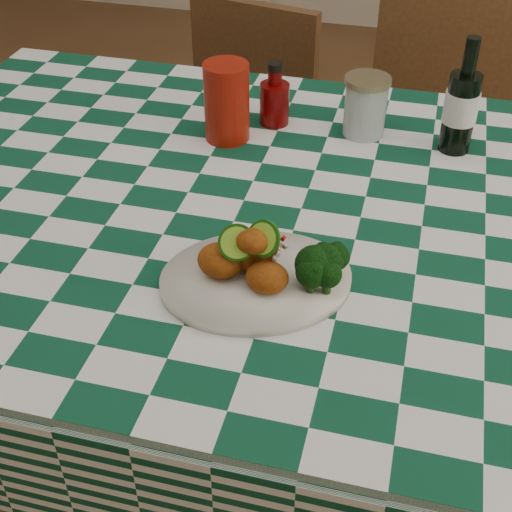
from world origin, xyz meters
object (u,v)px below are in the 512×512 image
(mason_jar, at_px, (365,106))
(red_tumbler, at_px, (227,102))
(dining_table, at_px, (294,366))
(wooden_chair_left, at_px, (227,166))
(plate, at_px, (256,280))
(ketchup_bottle, at_px, (275,94))
(fried_chicken_pile, at_px, (254,253))
(wooden_chair_right, at_px, (445,162))
(beer_bottle, at_px, (463,96))

(mason_jar, bearing_deg, red_tumbler, -161.98)
(dining_table, relative_size, wooden_chair_left, 1.99)
(plate, bearing_deg, red_tumbler, 111.61)
(ketchup_bottle, relative_size, mason_jar, 1.08)
(fried_chicken_pile, distance_m, wooden_chair_right, 1.06)
(red_tumbler, height_order, beer_bottle, beer_bottle)
(dining_table, height_order, beer_bottle, beer_bottle)
(dining_table, relative_size, mason_jar, 13.87)
(ketchup_bottle, height_order, beer_bottle, beer_bottle)
(wooden_chair_left, bearing_deg, dining_table, -51.25)
(mason_jar, bearing_deg, beer_bottle, -6.04)
(mason_jar, xyz_separation_m, wooden_chair_left, (-0.41, 0.39, -0.43))
(plate, height_order, beer_bottle, beer_bottle)
(plate, bearing_deg, fried_chicken_pile, -180.00)
(mason_jar, bearing_deg, plate, -100.23)
(dining_table, height_order, fried_chicken_pile, fried_chicken_pile)
(red_tumbler, distance_m, ketchup_bottle, 0.11)
(wooden_chair_right, bearing_deg, ketchup_bottle, -133.06)
(beer_bottle, xyz_separation_m, wooden_chair_right, (0.01, 0.47, -0.41))
(wooden_chair_left, bearing_deg, beer_bottle, -22.91)
(red_tumbler, distance_m, wooden_chair_right, 0.79)
(mason_jar, bearing_deg, wooden_chair_left, 136.09)
(ketchup_bottle, height_order, wooden_chair_right, wooden_chair_right)
(fried_chicken_pile, bearing_deg, mason_jar, 79.43)
(fried_chicken_pile, distance_m, mason_jar, 0.52)
(dining_table, height_order, wooden_chair_left, wooden_chair_left)
(plate, xyz_separation_m, fried_chicken_pile, (-0.00, -0.00, 0.05))
(red_tumbler, bearing_deg, mason_jar, 18.02)
(dining_table, height_order, ketchup_bottle, ketchup_bottle)
(fried_chicken_pile, bearing_deg, wooden_chair_left, 109.27)
(red_tumbler, bearing_deg, wooden_chair_left, 107.49)
(dining_table, distance_m, wooden_chair_right, 0.79)
(dining_table, height_order, wooden_chair_right, wooden_chair_right)
(red_tumbler, relative_size, wooden_chair_right, 0.16)
(plate, distance_m, red_tumbler, 0.46)
(plate, bearing_deg, ketchup_bottle, 100.29)
(dining_table, relative_size, fried_chicken_pile, 12.63)
(ketchup_bottle, distance_m, wooden_chair_left, 0.63)
(red_tumbler, bearing_deg, ketchup_bottle, 48.23)
(dining_table, distance_m, beer_bottle, 0.62)
(dining_table, bearing_deg, fried_chicken_pile, -97.56)
(wooden_chair_left, bearing_deg, plate, -58.37)
(ketchup_bottle, bearing_deg, beer_bottle, -3.00)
(beer_bottle, height_order, wooden_chair_right, beer_bottle)
(red_tumbler, xyz_separation_m, wooden_chair_left, (-0.15, 0.48, -0.45))
(ketchup_bottle, distance_m, mason_jar, 0.18)
(mason_jar, bearing_deg, dining_table, -102.73)
(beer_bottle, relative_size, wooden_chair_right, 0.23)
(fried_chicken_pile, height_order, ketchup_bottle, ketchup_bottle)
(ketchup_bottle, height_order, wooden_chair_left, ketchup_bottle)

